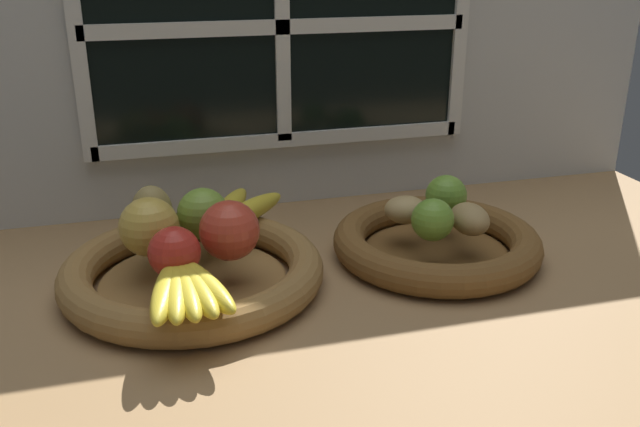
# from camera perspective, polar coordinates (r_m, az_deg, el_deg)

# --- Properties ---
(ground_plane) EXTENTS (1.40, 0.90, 0.03)m
(ground_plane) POSITION_cam_1_polar(r_m,az_deg,el_deg) (0.99, 0.69, -5.44)
(ground_plane) COLOR #9E774C
(back_wall) EXTENTS (1.40, 0.05, 0.55)m
(back_wall) POSITION_cam_1_polar(r_m,az_deg,el_deg) (1.19, -3.39, 13.85)
(back_wall) COLOR silver
(back_wall) RESTS_ON ground_plane
(fruit_bowl_left) EXTENTS (0.35, 0.35, 0.05)m
(fruit_bowl_left) POSITION_cam_1_polar(r_m,az_deg,el_deg) (0.95, -10.51, -4.73)
(fruit_bowl_left) COLOR olive
(fruit_bowl_left) RESTS_ON ground_plane
(fruit_bowl_right) EXTENTS (0.31, 0.31, 0.05)m
(fruit_bowl_right) POSITION_cam_1_polar(r_m,az_deg,el_deg) (1.04, 9.61, -2.39)
(fruit_bowl_right) COLOR brown
(fruit_bowl_right) RESTS_ON ground_plane
(apple_golden_left) EXTENTS (0.08, 0.08, 0.08)m
(apple_golden_left) POSITION_cam_1_polar(r_m,az_deg,el_deg) (0.93, -14.02, -1.09)
(apple_golden_left) COLOR gold
(apple_golden_left) RESTS_ON fruit_bowl_left
(apple_red_front) EXTENTS (0.07, 0.07, 0.07)m
(apple_red_front) POSITION_cam_1_polar(r_m,az_deg,el_deg) (0.87, -12.01, -3.19)
(apple_red_front) COLOR red
(apple_red_front) RESTS_ON fruit_bowl_left
(apple_red_right) EXTENTS (0.08, 0.08, 0.08)m
(apple_red_right) POSITION_cam_1_polar(r_m,az_deg,el_deg) (0.90, -7.54, -1.40)
(apple_red_right) COLOR #CC422D
(apple_red_right) RESTS_ON fruit_bowl_left
(apple_green_back) EXTENTS (0.07, 0.07, 0.07)m
(apple_green_back) POSITION_cam_1_polar(r_m,az_deg,el_deg) (0.97, -9.69, -0.01)
(apple_green_back) COLOR #7AA338
(apple_green_back) RESTS_ON fruit_bowl_left
(pear_brown) EXTENTS (0.07, 0.07, 0.08)m
(pear_brown) POSITION_cam_1_polar(r_m,az_deg,el_deg) (0.99, -13.78, 0.08)
(pear_brown) COLOR olive
(pear_brown) RESTS_ON fruit_bowl_left
(banana_bunch_front) EXTENTS (0.11, 0.17, 0.03)m
(banana_bunch_front) POSITION_cam_1_polar(r_m,az_deg,el_deg) (0.82, -11.15, -5.98)
(banana_bunch_front) COLOR yellow
(banana_bunch_front) RESTS_ON fruit_bowl_left
(banana_bunch_back) EXTENTS (0.15, 0.18, 0.03)m
(banana_bunch_back) POSITION_cam_1_polar(r_m,az_deg,el_deg) (1.04, -7.75, 0.24)
(banana_bunch_back) COLOR yellow
(banana_bunch_back) RESTS_ON fruit_bowl_left
(potato_small) EXTENTS (0.05, 0.07, 0.04)m
(potato_small) POSITION_cam_1_polar(r_m,az_deg,el_deg) (1.00, 12.33, -0.45)
(potato_small) COLOR #A38451
(potato_small) RESTS_ON fruit_bowl_right
(potato_oblong) EXTENTS (0.08, 0.07, 0.04)m
(potato_oblong) POSITION_cam_1_polar(r_m,az_deg,el_deg) (1.03, 7.15, 0.32)
(potato_oblong) COLOR tan
(potato_oblong) RESTS_ON fruit_bowl_right
(lime_near) EXTENTS (0.06, 0.06, 0.06)m
(lime_near) POSITION_cam_1_polar(r_m,az_deg,el_deg) (0.97, 9.34, -0.52)
(lime_near) COLOR #6B9E33
(lime_near) RESTS_ON fruit_bowl_right
(lime_far) EXTENTS (0.06, 0.06, 0.06)m
(lime_far) POSITION_cam_1_polar(r_m,az_deg,el_deg) (1.06, 10.44, 1.47)
(lime_far) COLOR #6B9E33
(lime_far) RESTS_ON fruit_bowl_right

